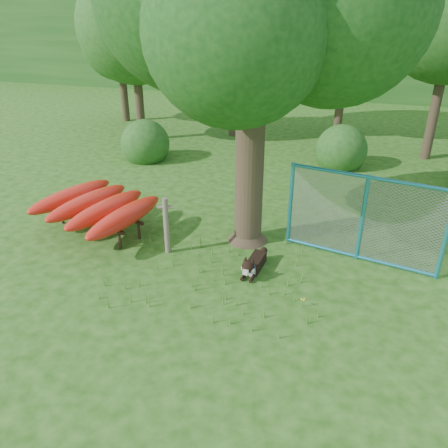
% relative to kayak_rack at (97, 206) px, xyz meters
% --- Properties ---
extents(ground, '(80.00, 80.00, 0.00)m').
position_rel_kayak_rack_xyz_m(ground, '(3.33, -1.77, -0.69)').
color(ground, '#1B4A0E').
rests_on(ground, ground).
extents(wooden_post, '(0.37, 0.20, 1.35)m').
position_rel_kayak_rack_xyz_m(wooden_post, '(2.12, -0.45, 0.02)').
color(wooden_post, '#695B4E').
rests_on(wooden_post, ground).
extents(kayak_rack, '(3.10, 3.35, 0.91)m').
position_rel_kayak_rack_xyz_m(kayak_rack, '(0.00, 0.00, 0.00)').
color(kayak_rack, black).
rests_on(kayak_rack, ground).
extents(husky_dog, '(0.34, 1.18, 0.53)m').
position_rel_kayak_rack_xyz_m(husky_dog, '(4.21, -0.65, -0.51)').
color(husky_dog, black).
rests_on(husky_dog, ground).
extents(fence_section, '(3.37, 0.73, 3.33)m').
position_rel_kayak_rack_xyz_m(fence_section, '(6.29, 0.64, 0.31)').
color(fence_section, teal).
rests_on(fence_section, ground).
extents(wildflower_clump, '(0.09, 0.08, 0.20)m').
position_rel_kayak_rack_xyz_m(wildflower_clump, '(5.42, -1.56, -0.54)').
color(wildflower_clump, '#4B832B').
rests_on(wildflower_clump, ground).
extents(bg_tree_a, '(4.40, 4.40, 6.70)m').
position_rel_kayak_rack_xyz_m(bg_tree_a, '(-3.17, 8.23, 3.79)').
color(bg_tree_a, '#35291D').
rests_on(bg_tree_a, ground).
extents(bg_tree_c, '(4.00, 4.00, 6.12)m').
position_rel_kayak_rack_xyz_m(bg_tree_c, '(4.83, 11.23, 3.41)').
color(bg_tree_c, '#35291D').
rests_on(bg_tree_c, ground).
extents(bg_tree_f, '(3.60, 3.60, 5.55)m').
position_rel_kayak_rack_xyz_m(bg_tree_f, '(-5.67, 11.23, 3.04)').
color(bg_tree_f, '#35291D').
rests_on(bg_tree_f, ground).
extents(shrub_left, '(1.80, 1.80, 1.80)m').
position_rel_kayak_rack_xyz_m(shrub_left, '(-1.67, 5.73, -0.69)').
color(shrub_left, '#1D5019').
rests_on(shrub_left, ground).
extents(shrub_mid, '(1.80, 1.80, 1.80)m').
position_rel_kayak_rack_xyz_m(shrub_mid, '(5.33, 7.23, -0.69)').
color(shrub_mid, '#1D5019').
rests_on(shrub_mid, ground).
extents(wooded_hillside, '(80.00, 12.00, 6.00)m').
position_rel_kayak_rack_xyz_m(wooded_hillside, '(3.33, 26.23, 2.31)').
color(wooded_hillside, '#1D5019').
rests_on(wooded_hillside, ground).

